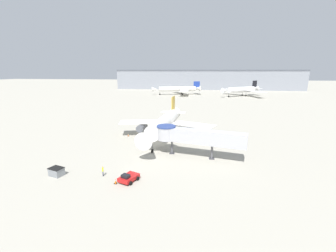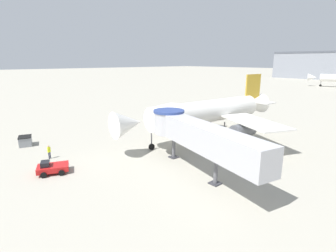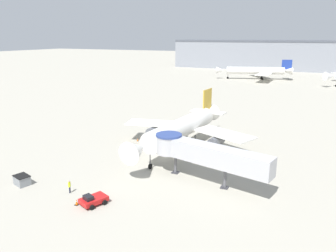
{
  "view_description": "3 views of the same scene",
  "coord_description": "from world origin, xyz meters",
  "px_view_note": "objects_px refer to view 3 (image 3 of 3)",
  "views": [
    {
      "loc": [
        10.66,
        -52.95,
        17.74
      ],
      "look_at": [
        2.62,
        2.08,
        3.99
      ],
      "focal_mm": 24.0,
      "sensor_mm": 36.0,
      "label": 1
    },
    {
      "loc": [
        29.02,
        -28.74,
        12.54
      ],
      "look_at": [
        -0.55,
        -3.09,
        2.71
      ],
      "focal_mm": 28.0,
      "sensor_mm": 36.0,
      "label": 2
    },
    {
      "loc": [
        24.4,
        -50.75,
        20.97
      ],
      "look_at": [
        -0.25,
        1.11,
        5.18
      ],
      "focal_mm": 35.0,
      "sensor_mm": 36.0,
      "label": 3
    }
  ],
  "objects_px": {
    "ground_crew_marshaller": "(69,186)",
    "background_jet_blue_tail": "(257,71)",
    "main_airplane": "(183,128)",
    "jet_bridge": "(201,152)",
    "traffic_cone_port_wing": "(138,140)",
    "traffic_cone_apron_front": "(77,202)",
    "pushback_tug_red": "(93,200)",
    "service_container_gray": "(22,180)"
  },
  "relations": [
    {
      "from": "jet_bridge",
      "to": "traffic_cone_port_wing",
      "type": "relative_size",
      "value": 29.17
    },
    {
      "from": "pushback_tug_red",
      "to": "traffic_cone_apron_front",
      "type": "xyz_separation_m",
      "value": [
        -1.83,
        -1.04,
        -0.26
      ]
    },
    {
      "from": "service_container_gray",
      "to": "background_jet_blue_tail",
      "type": "relative_size",
      "value": 0.07
    },
    {
      "from": "pushback_tug_red",
      "to": "ground_crew_marshaller",
      "type": "distance_m",
      "value": 5.12
    },
    {
      "from": "traffic_cone_apron_front",
      "to": "background_jet_blue_tail",
      "type": "xyz_separation_m",
      "value": [
        -3.73,
        138.99,
        3.94
      ]
    },
    {
      "from": "main_airplane",
      "to": "jet_bridge",
      "type": "xyz_separation_m",
      "value": [
        8.01,
        -12.02,
        0.24
      ]
    },
    {
      "from": "traffic_cone_apron_front",
      "to": "background_jet_blue_tail",
      "type": "relative_size",
      "value": 0.02
    },
    {
      "from": "ground_crew_marshaller",
      "to": "traffic_cone_apron_front",
      "type": "bearing_deg",
      "value": 36.03
    },
    {
      "from": "jet_bridge",
      "to": "traffic_cone_port_wing",
      "type": "distance_m",
      "value": 22.59
    },
    {
      "from": "main_airplane",
      "to": "traffic_cone_port_wing",
      "type": "height_order",
      "value": "main_airplane"
    },
    {
      "from": "traffic_cone_apron_front",
      "to": "ground_crew_marshaller",
      "type": "xyz_separation_m",
      "value": [
        -3.13,
        2.27,
        0.66
      ]
    },
    {
      "from": "service_container_gray",
      "to": "traffic_cone_port_wing",
      "type": "xyz_separation_m",
      "value": [
        4.71,
        25.08,
        -0.41
      ]
    },
    {
      "from": "pushback_tug_red",
      "to": "background_jet_blue_tail",
      "type": "distance_m",
      "value": 138.11
    },
    {
      "from": "ground_crew_marshaller",
      "to": "background_jet_blue_tail",
      "type": "distance_m",
      "value": 136.76
    },
    {
      "from": "traffic_cone_port_wing",
      "to": "background_jet_blue_tail",
      "type": "relative_size",
      "value": 0.02
    },
    {
      "from": "main_airplane",
      "to": "background_jet_blue_tail",
      "type": "bearing_deg",
      "value": 98.65
    },
    {
      "from": "main_airplane",
      "to": "service_container_gray",
      "type": "bearing_deg",
      "value": -116.64
    },
    {
      "from": "main_airplane",
      "to": "traffic_cone_apron_front",
      "type": "xyz_separation_m",
      "value": [
        -3.85,
        -25.86,
        -3.86
      ]
    },
    {
      "from": "traffic_cone_apron_front",
      "to": "main_airplane",
      "type": "bearing_deg",
      "value": 81.53
    },
    {
      "from": "main_airplane",
      "to": "service_container_gray",
      "type": "height_order",
      "value": "main_airplane"
    },
    {
      "from": "ground_crew_marshaller",
      "to": "traffic_cone_port_wing",
      "type": "bearing_deg",
      "value": 169.93
    },
    {
      "from": "main_airplane",
      "to": "ground_crew_marshaller",
      "type": "xyz_separation_m",
      "value": [
        -6.98,
        -23.59,
        -3.2
      ]
    },
    {
      "from": "traffic_cone_port_wing",
      "to": "ground_crew_marshaller",
      "type": "xyz_separation_m",
      "value": [
        3.34,
        -24.09,
        0.75
      ]
    },
    {
      "from": "traffic_cone_port_wing",
      "to": "background_jet_blue_tail",
      "type": "height_order",
      "value": "background_jet_blue_tail"
    },
    {
      "from": "jet_bridge",
      "to": "pushback_tug_red",
      "type": "xyz_separation_m",
      "value": [
        -10.03,
        -12.8,
        -3.83
      ]
    },
    {
      "from": "main_airplane",
      "to": "ground_crew_marshaller",
      "type": "distance_m",
      "value": 24.81
    },
    {
      "from": "main_airplane",
      "to": "traffic_cone_port_wing",
      "type": "bearing_deg",
      "value": -177.95
    },
    {
      "from": "service_container_gray",
      "to": "background_jet_blue_tail",
      "type": "height_order",
      "value": "background_jet_blue_tail"
    },
    {
      "from": "jet_bridge",
      "to": "service_container_gray",
      "type": "distance_m",
      "value": 26.52
    },
    {
      "from": "pushback_tug_red",
      "to": "traffic_cone_port_wing",
      "type": "distance_m",
      "value": 26.65
    },
    {
      "from": "main_airplane",
      "to": "background_jet_blue_tail",
      "type": "height_order",
      "value": "main_airplane"
    },
    {
      "from": "traffic_cone_port_wing",
      "to": "ground_crew_marshaller",
      "type": "height_order",
      "value": "ground_crew_marshaller"
    },
    {
      "from": "ground_crew_marshaller",
      "to": "background_jet_blue_tail",
      "type": "bearing_deg",
      "value": 162.28
    },
    {
      "from": "jet_bridge",
      "to": "ground_crew_marshaller",
      "type": "relative_size",
      "value": 10.24
    },
    {
      "from": "pushback_tug_red",
      "to": "traffic_cone_port_wing",
      "type": "height_order",
      "value": "pushback_tug_red"
    },
    {
      "from": "main_airplane",
      "to": "traffic_cone_apron_front",
      "type": "height_order",
      "value": "main_airplane"
    },
    {
      "from": "background_jet_blue_tail",
      "to": "ground_crew_marshaller",
      "type": "bearing_deg",
      "value": -17.01
    },
    {
      "from": "traffic_cone_port_wing",
      "to": "ground_crew_marshaller",
      "type": "relative_size",
      "value": 0.35
    },
    {
      "from": "jet_bridge",
      "to": "service_container_gray",
      "type": "relative_size",
      "value": 6.79
    },
    {
      "from": "main_airplane",
      "to": "traffic_cone_apron_front",
      "type": "distance_m",
      "value": 26.43
    },
    {
      "from": "jet_bridge",
      "to": "background_jet_blue_tail",
      "type": "xyz_separation_m",
      "value": [
        -15.6,
        125.14,
        -0.15
      ]
    },
    {
      "from": "service_container_gray",
      "to": "main_airplane",
      "type": "bearing_deg",
      "value": 58.55
    }
  ]
}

